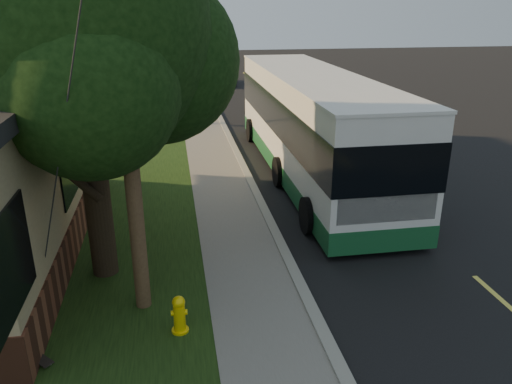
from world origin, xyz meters
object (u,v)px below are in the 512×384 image
bare_tree_far (162,59)px  distant_car (223,75)px  bare_tree_near (150,81)px  traffic_signal (205,38)px  transit_bus (312,122)px  utility_pole (122,75)px  skateboard_spare (37,357)px  leafy_tree (81,37)px  fire_hydrant (179,314)px

bare_tree_far → distant_car: bearing=5.8°
bare_tree_near → bare_tree_far: size_ratio=1.07×
bare_tree_far → traffic_signal: size_ratio=0.73×
bare_tree_near → transit_bus: bare_tree_near is taller
bare_tree_far → traffic_signal: 5.44m
bare_tree_near → transit_bus: (5.77, -9.35, -0.25)m
transit_bus → bare_tree_far: bearing=103.9°
utility_pole → bare_tree_far: utility_pole is taller
transit_bus → skateboard_spare: transit_bus is taller
utility_pole → bare_tree_far: bearing=89.4°
bare_tree_far → distant_car: 4.70m
bare_tree_near → skateboard_spare: bearing=-94.8°
bare_tree_far → utility_pole: bearing=-90.6°
leafy_tree → bare_tree_far: leafy_tree is taller
bare_tree_far → transit_bus: bearing=-76.1°
transit_bus → skateboard_spare: bearing=-128.9°
bare_tree_near → traffic_signal: traffic_signal is taller
distant_car → skateboard_spare: bearing=-100.5°
transit_bus → distant_car: 21.85m
utility_pole → skateboard_spare: 5.02m
leafy_tree → traffic_signal: bearing=81.5°
fire_hydrant → traffic_signal: (3.10, 34.00, 2.73)m
utility_pole → traffic_signal: 33.26m
skateboard_spare → distant_car: (6.53, 30.85, 0.60)m
fire_hydrant → bare_tree_far: 30.04m
leafy_tree → bare_tree_far: bearing=87.5°
traffic_signal → fire_hydrant: bearing=-95.2°
leafy_tree → skateboard_spare: bearing=-105.8°
fire_hydrant → bare_tree_near: bare_tree_near is taller
utility_pole → traffic_signal: utility_pole is taller
leafy_tree → bare_tree_near: (0.67, 15.35, -3.02)m
traffic_signal → transit_bus: 25.44m
bare_tree_far → leafy_tree: bearing=-92.5°
transit_bus → distant_car: (-0.77, 21.81, -1.18)m
leafy_tree → bare_tree_far: (1.17, 27.35, -3.16)m
transit_bus → distant_car: transit_bus is taller
bare_tree_far → skateboard_spare: 30.52m
utility_pole → traffic_signal: size_ratio=1.65×
fire_hydrant → traffic_signal: bearing=84.8°
utility_pole → bare_tree_far: 29.13m
fire_hydrant → transit_bus: 10.04m
utility_pole → distant_car: bearing=80.7°
transit_bus → skateboard_spare: 11.76m
skateboard_spare → leafy_tree: bearing=74.2°
utility_pole → skateboard_spare: bearing=-141.3°
bare_tree_far → distant_car: (4.50, 0.46, -1.28)m
leafy_tree → bare_tree_near: bearing=87.5°
utility_pole → skateboard_spare: size_ratio=13.75×
utility_pole → leafy_tree: bearing=117.6°
fire_hydrant → traffic_signal: size_ratio=0.13×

